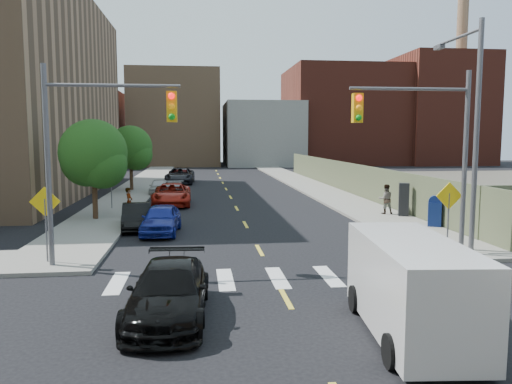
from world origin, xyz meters
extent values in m
plane|color=black|center=(0.00, 0.00, 0.00)|extent=(160.00, 160.00, 0.00)
cube|color=gray|center=(-7.75, 41.50, 0.07)|extent=(3.50, 73.00, 0.15)
cube|color=gray|center=(7.75, 41.50, 0.07)|extent=(3.50, 73.00, 0.15)
cube|color=#555D41|center=(9.60, 28.00, 1.25)|extent=(0.12, 44.00, 2.50)
cube|color=#592319|center=(-22.00, 70.00, 6.00)|extent=(14.00, 18.00, 12.00)
cube|color=#8C6B4C|center=(-6.00, 72.00, 7.50)|extent=(14.00, 16.00, 15.00)
cube|color=gray|center=(8.00, 70.00, 5.00)|extent=(12.00, 16.00, 10.00)
cube|color=#592319|center=(22.00, 72.00, 8.00)|extent=(18.00, 18.00, 16.00)
cube|color=#592319|center=(38.00, 70.00, 9.00)|extent=(14.00, 16.00, 18.00)
cylinder|color=#8C6B4C|center=(42.00, 70.00, 14.00)|extent=(1.80, 1.80, 28.00)
cylinder|color=#59595E|center=(-7.50, 6.00, 3.50)|extent=(0.18, 0.18, 7.00)
cylinder|color=#59595E|center=(-5.25, 6.00, 6.30)|extent=(4.50, 0.12, 0.12)
cube|color=#E5A50C|center=(-3.30, 6.00, 5.60)|extent=(0.35, 0.30, 1.05)
cylinder|color=#59595E|center=(7.50, 6.00, 3.50)|extent=(0.18, 0.18, 7.00)
cylinder|color=#59595E|center=(5.25, 6.00, 6.30)|extent=(4.50, 0.12, 0.12)
cube|color=#E5A50C|center=(3.30, 6.00, 5.60)|extent=(0.35, 0.30, 1.05)
cylinder|color=#59595E|center=(8.20, 6.50, 4.50)|extent=(0.20, 0.20, 9.00)
cylinder|color=#59595E|center=(8.20, 8.20, 8.60)|extent=(0.12, 3.50, 0.12)
cube|color=#59595E|center=(8.20, 9.80, 8.50)|extent=(0.25, 0.60, 0.18)
cylinder|color=#59595E|center=(-7.80, 6.50, 1.20)|extent=(0.06, 0.06, 2.40)
cube|color=yellow|center=(-7.80, 6.50, 2.30)|extent=(1.06, 0.04, 1.06)
cylinder|color=#59595E|center=(7.20, 6.50, 1.20)|extent=(0.06, 0.06, 2.40)
cube|color=yellow|center=(7.20, 6.50, 2.30)|extent=(1.06, 0.04, 1.06)
cylinder|color=#59595E|center=(-7.80, 20.00, 1.20)|extent=(0.06, 0.06, 2.40)
cube|color=yellow|center=(-7.80, 20.00, 2.30)|extent=(1.06, 0.04, 1.06)
cylinder|color=#332114|center=(-8.00, 16.00, 1.32)|extent=(0.28, 0.28, 2.64)
sphere|color=#1F4814|center=(-8.00, 16.00, 3.72)|extent=(3.60, 3.60, 3.60)
sphere|color=#1F4814|center=(-7.50, 15.70, 3.12)|extent=(2.64, 2.64, 2.64)
sphere|color=#1F4814|center=(-8.40, 16.40, 3.30)|extent=(2.88, 2.88, 2.88)
cylinder|color=#332114|center=(-8.00, 31.00, 1.32)|extent=(0.28, 0.28, 2.64)
sphere|color=#1F4814|center=(-8.00, 31.00, 3.72)|extent=(3.60, 3.60, 3.60)
sphere|color=#1F4814|center=(-7.50, 30.70, 3.12)|extent=(2.64, 2.64, 2.64)
sphere|color=#1F4814|center=(-8.40, 31.40, 3.30)|extent=(2.88, 2.88, 2.88)
imported|color=navy|center=(-4.20, 12.05, 0.70)|extent=(1.91, 4.19, 1.39)
imported|color=black|center=(-5.50, 13.36, 0.64)|extent=(1.73, 3.98, 1.27)
imported|color=#A51D10|center=(-4.20, 21.95, 0.74)|extent=(2.48, 5.33, 1.48)
imported|color=#929598|center=(-4.20, 24.95, 0.64)|extent=(1.92, 4.45, 1.28)
imported|color=#BDBDBD|center=(-5.50, 28.28, 0.63)|extent=(1.49, 3.70, 1.26)
imported|color=#3E0D0C|center=(-4.20, 39.58, 0.61)|extent=(1.36, 3.71, 1.22)
imported|color=black|center=(-4.20, 37.63, 0.78)|extent=(2.84, 5.75, 1.57)
imported|color=black|center=(-3.20, 0.76, 0.69)|extent=(2.18, 4.82, 1.37)
cube|color=silver|center=(2.39, -1.01, 1.18)|extent=(2.33, 5.07, 2.08)
cube|color=black|center=(2.57, 0.88, 1.46)|extent=(1.84, 1.29, 0.85)
cylinder|color=black|center=(1.65, 0.67, 0.33)|extent=(0.33, 0.74, 0.72)
cylinder|color=black|center=(3.43, 0.51, 0.33)|extent=(0.33, 0.74, 0.72)
cylinder|color=black|center=(1.36, -2.53, 0.33)|extent=(0.33, 0.74, 0.72)
cylinder|color=black|center=(3.14, -2.69, 0.33)|extent=(0.33, 0.74, 0.72)
cube|color=navy|center=(9.20, 11.63, 0.75)|extent=(0.77, 0.69, 1.20)
cylinder|color=navy|center=(9.20, 11.63, 1.38)|extent=(0.68, 0.51, 0.62)
cube|color=black|center=(9.02, 14.98, 1.07)|extent=(0.66, 0.60, 1.85)
imported|color=gray|center=(-6.30, 16.74, 0.95)|extent=(0.44, 0.62, 1.59)
imported|color=gray|center=(8.29, 15.80, 1.00)|extent=(0.89, 0.73, 1.70)
camera|label=1|loc=(-2.43, -11.62, 4.56)|focal=35.00mm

